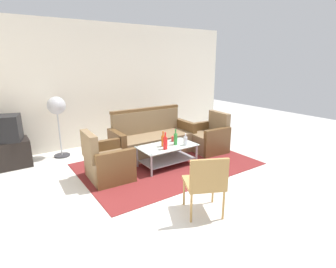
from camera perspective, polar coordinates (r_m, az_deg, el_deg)
The scene contains 16 objects.
ground_plane at distance 4.45m, azimuth 6.04°, elevation -10.65°, with size 14.00×14.00×0.00m, color silver.
wall_back at distance 6.63m, azimuth -11.27°, elevation 10.55°, with size 6.52×0.12×2.80m.
rug at distance 5.18m, azimuth -0.14°, elevation -6.54°, with size 3.24×2.18×0.01m, color maroon.
couch at distance 5.67m, azimuth -3.34°, elevation -1.23°, with size 1.81×0.77×0.96m.
armchair_left at distance 4.59m, azimuth -13.08°, elevation -6.19°, with size 0.73×0.79×0.85m.
armchair_right at distance 5.90m, azimuth 8.85°, elevation -0.99°, with size 0.75×0.81×0.85m.
coffee_table at distance 5.02m, azimuth -0.15°, elevation -4.03°, with size 1.10×0.60×0.40m.
bottle_green at distance 5.00m, azimuth 1.66°, elevation -1.04°, with size 0.07×0.07×0.30m.
bottle_clear at distance 4.99m, azimuth 3.80°, elevation -1.44°, with size 0.08×0.08×0.23m.
bottle_red at distance 4.74m, azimuth -0.59°, elevation -1.93°, with size 0.08×0.08×0.32m.
bottle_orange at distance 4.90m, azimuth -1.06°, elevation -1.46°, with size 0.07×0.07×0.29m.
cup at distance 5.22m, azimuth 1.17°, elevation -1.04°, with size 0.08×0.08×0.10m, color red.
tv_stand at distance 5.81m, azimuth -31.65°, elevation -3.79°, with size 0.80×0.50×0.52m, color black.
television at distance 5.69m, azimuth -32.37°, elevation 0.98°, with size 0.69×0.58×0.48m.
pedestal_fan at distance 5.79m, azimuth -23.02°, elevation 5.00°, with size 0.36×0.36×1.27m.
wicker_chair at distance 3.41m, azimuth 8.18°, elevation -10.07°, with size 0.64×0.64×0.84m.
Camera 1 is at (-2.62, -3.00, 1.98)m, focal length 28.06 mm.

